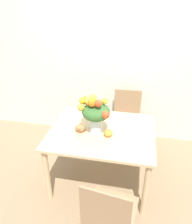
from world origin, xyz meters
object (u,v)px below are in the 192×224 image
flower_vase (95,113)px  pumpkin (108,133)px  turkey_figurine (80,127)px  dining_chair_far_side (109,215)px  dining_chair_near_window (126,118)px

flower_vase → pumpkin: 0.26m
turkey_figurine → dining_chair_far_side: bearing=-60.5°
turkey_figurine → dining_chair_near_window: dining_chair_near_window is taller
flower_vase → turkey_figurine: 0.26m
turkey_figurine → flower_vase: bearing=2.8°
pumpkin → flower_vase: bearing=162.8°
pumpkin → dining_chair_far_side: size_ratio=0.11×
flower_vase → turkey_figurine: flower_vase is taller
flower_vase → dining_chair_near_window: size_ratio=0.52×
flower_vase → dining_chair_far_side: flower_vase is taller
flower_vase → dining_chair_far_side: 1.01m
turkey_figurine → dining_chair_far_side: 0.98m
pumpkin → turkey_figurine: size_ratio=0.62×
flower_vase → turkey_figurine: size_ratio=2.84×
dining_chair_far_side → dining_chair_near_window: bearing=-82.2°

